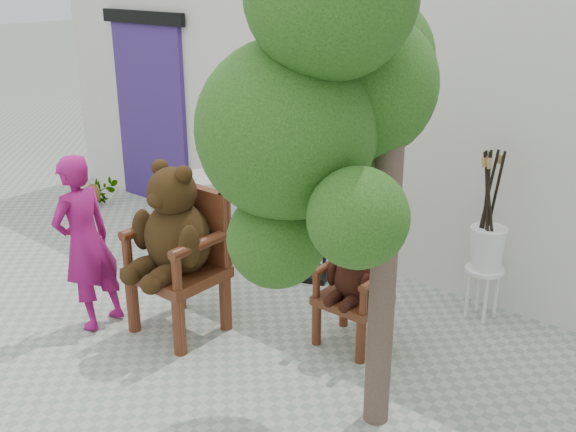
% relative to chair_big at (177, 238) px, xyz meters
% --- Properties ---
extents(ground_plane, '(60.00, 60.00, 0.00)m').
position_rel_chair_big_xyz_m(ground_plane, '(0.34, -0.59, -0.81)').
color(ground_plane, '#9FA694').
rests_on(ground_plane, ground).
extents(back_wall, '(9.00, 1.00, 3.00)m').
position_rel_chair_big_xyz_m(back_wall, '(0.34, 2.51, 0.69)').
color(back_wall, silver).
rests_on(back_wall, ground).
extents(doorway, '(1.40, 0.11, 2.33)m').
position_rel_chair_big_xyz_m(doorway, '(-2.66, 1.98, 0.36)').
color(doorway, navy).
rests_on(doorway, ground).
extents(chair_big, '(0.68, 0.75, 1.43)m').
position_rel_chair_big_xyz_m(chair_big, '(0.00, 0.00, 0.00)').
color(chair_big, '#461E0F').
rests_on(chair_big, ground).
extents(chair_small, '(0.50, 0.49, 0.91)m').
position_rel_chair_big_xyz_m(chair_small, '(1.21, 0.73, -0.27)').
color(chair_small, '#461E0F').
rests_on(chair_small, ground).
extents(person, '(0.38, 0.55, 1.42)m').
position_rel_chair_big_xyz_m(person, '(-0.67, -0.39, -0.10)').
color(person, '#941261').
rests_on(person, ground).
extents(cafe_table, '(0.60, 0.60, 0.70)m').
position_rel_chair_big_xyz_m(cafe_table, '(-1.26, 1.52, -0.37)').
color(cafe_table, white).
rests_on(cafe_table, ground).
extents(display_stand, '(0.55, 0.49, 1.51)m').
position_rel_chair_big_xyz_m(display_stand, '(0.17, 1.45, -0.22)').
color(display_stand, black).
rests_on(display_stand, ground).
extents(stool_bucket, '(0.32, 0.32, 1.45)m').
position_rel_chair_big_xyz_m(stool_bucket, '(1.81, 1.75, -0.17)').
color(stool_bucket, white).
rests_on(stool_bucket, ground).
extents(tree, '(1.53, 1.70, 3.13)m').
position_rel_chair_big_xyz_m(tree, '(1.50, -0.06, 1.45)').
color(tree, '#46332A').
rests_on(tree, ground).
extents(potted_plant, '(0.38, 0.33, 0.42)m').
position_rel_chair_big_xyz_m(potted_plant, '(-3.06, 1.38, -0.60)').
color(potted_plant, '#183E10').
rests_on(potted_plant, ground).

